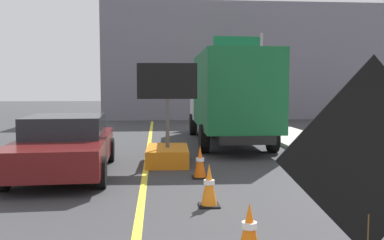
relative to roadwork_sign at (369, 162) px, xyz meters
name	(u,v)px	position (x,y,z in m)	size (l,w,h in m)	color
lane_center_stripe	(140,209)	(-2.00, 3.80, -1.47)	(0.14, 36.00, 0.01)	yellow
roadwork_sign	(369,162)	(0.00, 0.00, 0.00)	(1.62, 0.25, 2.33)	#593819
arrow_board_trailer	(168,146)	(-1.43, 7.99, -0.99)	(1.60, 1.84, 2.70)	orange
box_truck	(228,96)	(0.89, 11.87, 0.28)	(2.56, 7.80, 3.19)	black
pickup_car	(65,145)	(-3.90, 6.94, -0.77)	(2.32, 4.77, 1.38)	#591414
highway_guide_sign	(247,62)	(3.25, 19.61, 1.95)	(2.78, 0.33, 5.00)	gray
far_building_block	(237,64)	(3.85, 25.90, 2.19)	(17.90, 6.64, 7.33)	slate
traffic_cone_near_sign	(249,229)	(-0.58, 1.75, -1.15)	(0.36, 0.36, 0.66)	black
traffic_cone_mid_lane	(209,185)	(-0.81, 3.91, -1.10)	(0.36, 0.36, 0.75)	black
traffic_cone_far_lane	(200,162)	(-0.74, 6.17, -1.10)	(0.36, 0.36, 0.75)	black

